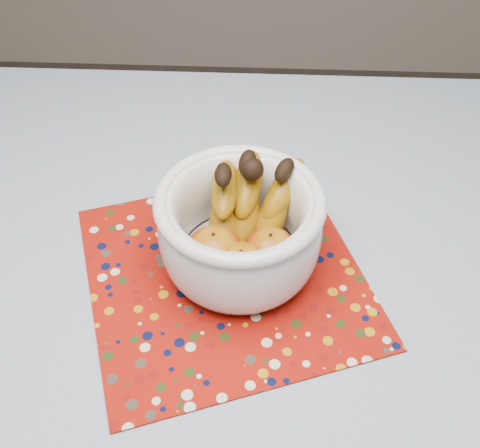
# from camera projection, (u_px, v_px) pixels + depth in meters

# --- Properties ---
(table) EXTENTS (1.20, 1.20, 0.75)m
(table) POSITION_uv_depth(u_px,v_px,m) (212.00, 348.00, 0.86)
(table) COLOR brown
(table) RESTS_ON ground
(tablecloth) EXTENTS (1.32, 1.32, 0.01)m
(tablecloth) POSITION_uv_depth(u_px,v_px,m) (210.00, 317.00, 0.81)
(tablecloth) COLOR slate
(tablecloth) RESTS_ON table
(placemat) EXTENTS (0.51, 0.51, 0.00)m
(placemat) POSITION_uv_depth(u_px,v_px,m) (225.00, 274.00, 0.85)
(placemat) COLOR maroon
(placemat) RESTS_ON tablecloth
(fruit_bowl) EXTENTS (0.26, 0.25, 0.18)m
(fruit_bowl) POSITION_uv_depth(u_px,v_px,m) (244.00, 224.00, 0.81)
(fruit_bowl) COLOR silver
(fruit_bowl) RESTS_ON placemat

